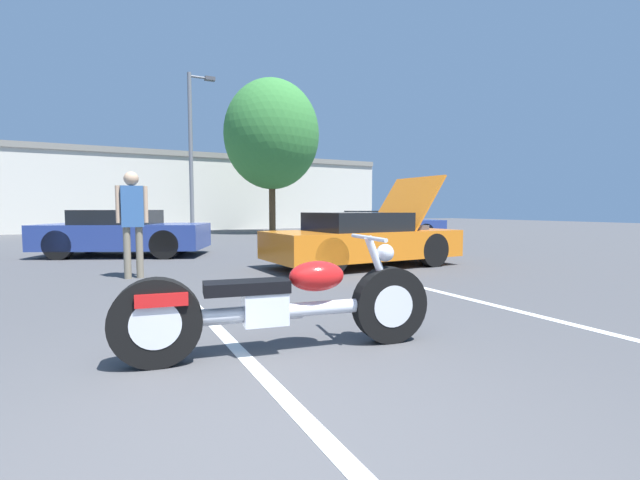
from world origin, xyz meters
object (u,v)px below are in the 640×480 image
object	(u,v)px
motorcycle	(281,305)
parked_car_mid_row	(124,233)
light_pole	(193,147)
show_car_hood_open	(364,239)
tree_background	(272,135)
spectator_by_show_car	(132,214)
parked_car_right_row	(380,226)

from	to	relation	value
motorcycle	parked_car_mid_row	size ratio (longest dim) A/B	0.61
light_pole	motorcycle	bearing A→B (deg)	-98.21
light_pole	show_car_hood_open	distance (m)	12.66
tree_background	motorcycle	bearing A→B (deg)	-110.42
show_car_hood_open	spectator_by_show_car	size ratio (longest dim) A/B	2.21
tree_background	motorcycle	world-z (taller)	tree_background
show_car_hood_open	parked_car_right_row	bearing A→B (deg)	49.90
motorcycle	parked_car_right_row	bearing A→B (deg)	60.19
spectator_by_show_car	parked_car_mid_row	bearing A→B (deg)	89.73
spectator_by_show_car	motorcycle	bearing A→B (deg)	-79.98
tree_background	show_car_hood_open	size ratio (longest dim) A/B	1.81
tree_background	spectator_by_show_car	world-z (taller)	tree_background
motorcycle	parked_car_right_row	distance (m)	12.44
tree_background	spectator_by_show_car	distance (m)	14.19
motorcycle	parked_car_mid_row	distance (m)	8.88
show_car_hood_open	spectator_by_show_car	xyz separation A→B (m)	(-4.45, 0.51, 0.54)
parked_car_mid_row	parked_car_right_row	distance (m)	8.67
light_pole	parked_car_right_row	world-z (taller)	light_pole
show_car_hood_open	parked_car_mid_row	distance (m)	6.34
parked_car_mid_row	spectator_by_show_car	size ratio (longest dim) A/B	2.38
spectator_by_show_car	show_car_hood_open	bearing A→B (deg)	-6.49
parked_car_right_row	tree_background	bearing A→B (deg)	114.17
light_pole	tree_background	world-z (taller)	tree_background
light_pole	parked_car_mid_row	bearing A→B (deg)	-112.87
parked_car_mid_row	tree_background	bearing A→B (deg)	71.79
tree_background	motorcycle	size ratio (longest dim) A/B	2.79
light_pole	tree_background	size ratio (longest dim) A/B	0.96
show_car_hood_open	spectator_by_show_car	bearing A→B (deg)	171.39
tree_background	parked_car_mid_row	bearing A→B (deg)	-132.14
show_car_hood_open	parked_car_right_row	distance (m)	6.83
tree_background	parked_car_mid_row	world-z (taller)	tree_background
light_pole	show_car_hood_open	bearing A→B (deg)	-84.25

